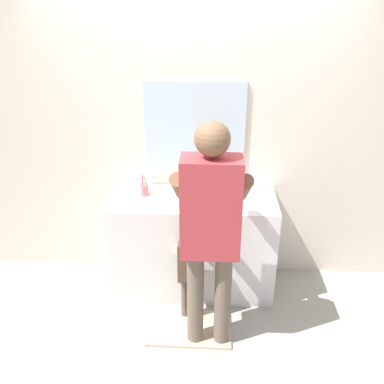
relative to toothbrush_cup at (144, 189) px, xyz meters
name	(u,v)px	position (x,y,z in m)	size (l,w,h in m)	color
ground_plane	(191,307)	(0.40, -0.35, -0.91)	(14.00, 14.00, 0.00)	#9E998E
back_wall	(195,129)	(0.40, 0.27, 0.44)	(4.40, 0.10, 2.70)	beige
vanity_cabinet	(193,244)	(0.40, -0.05, -0.48)	(1.35, 0.54, 0.86)	white
sink_basin	(193,193)	(0.40, -0.07, 0.00)	(0.38, 0.38, 0.11)	silver
faucet	(194,179)	(0.40, 0.17, 0.03)	(0.18, 0.14, 0.18)	#B7BABF
toothbrush_cup	(144,189)	(0.00, 0.00, 0.00)	(0.07, 0.07, 0.21)	#D86666
bath_mat	(189,328)	(0.40, -0.60, -0.90)	(0.64, 0.40, 0.02)	#CCAD8E
child_toddler	(190,267)	(0.40, -0.45, -0.43)	(0.25, 0.25, 0.81)	#6B5B4C
adult_parent	(211,221)	(0.55, -0.68, 0.10)	(0.52, 0.55, 1.69)	#6B5B4C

